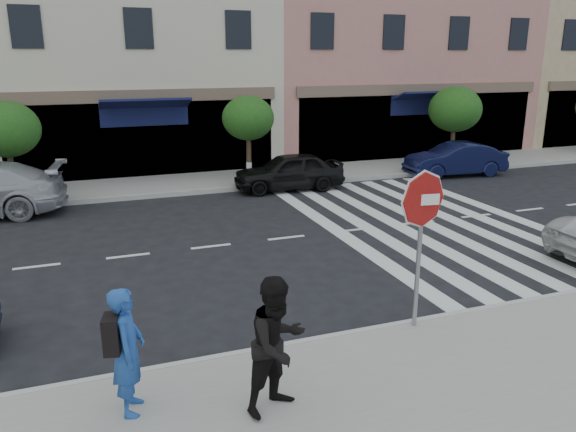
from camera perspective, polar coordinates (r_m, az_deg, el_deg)
The scene contains 13 objects.
ground at distance 10.54m, azimuth -2.98°, elevation -9.84°, with size 120.00×120.00×0.00m, color black.
sidewalk_far at distance 20.76m, azimuth -12.09°, elevation 3.12°, with size 60.00×3.00×0.15m, color gray.
building_centre at distance 26.18m, azimuth -15.99°, elevation 17.45°, with size 11.00×9.00×11.00m, color beige.
building_east_mid at distance 29.77m, azimuth 8.98°, elevation 19.55°, with size 13.00×9.00×13.00m, color tan.
building_east_far at distance 37.39m, azimuth 26.72°, elevation 16.59°, with size 12.00×9.00×12.00m, color tan.
street_tree_wb at distance 20.12m, azimuth -26.72°, elevation 7.84°, with size 2.10×2.10×3.06m.
street_tree_c at distance 20.81m, azimuth -4.07°, elevation 9.84°, with size 1.90×1.90×3.04m.
street_tree_ea at distance 24.85m, azimuth 16.62°, elevation 10.32°, with size 2.20×2.20×3.19m.
stop_sign at distance 9.29m, azimuth 13.46°, elevation 0.02°, with size 0.95×0.19×2.71m.
photographer at distance 7.55m, azimuth -15.92°, elevation -13.03°, with size 0.62×0.41×1.71m, color #1F4791.
walker at distance 7.30m, azimuth -1.06°, elevation -12.92°, with size 0.89×0.69×1.82m, color black.
car_far_mid at distance 19.77m, azimuth 0.07°, elevation 4.56°, with size 1.55×3.85×1.31m, color black.
car_far_right at distance 23.09m, azimuth 16.63°, elevation 5.55°, with size 1.37×3.94×1.30m, color black.
Camera 1 is at (-2.76, -9.07, 4.60)m, focal length 35.00 mm.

